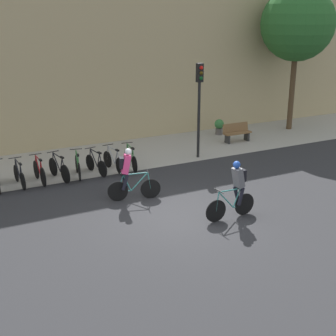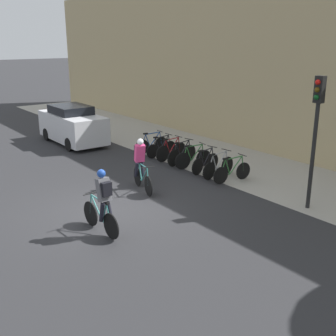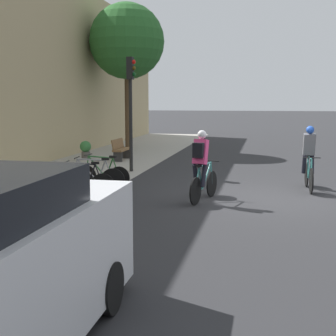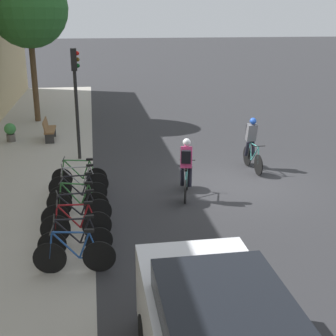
# 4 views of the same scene
# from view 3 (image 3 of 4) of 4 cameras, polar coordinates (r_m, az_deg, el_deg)

# --- Properties ---
(ground) EXTENTS (200.00, 200.00, 0.00)m
(ground) POSITION_cam_3_polar(r_m,az_deg,el_deg) (12.41, 13.20, -3.56)
(ground) COLOR #2B2B2D
(kerb_strip) EXTENTS (44.00, 4.50, 0.01)m
(kerb_strip) POSITION_cam_3_polar(r_m,az_deg,el_deg) (13.97, -15.70, -2.32)
(kerb_strip) COLOR #A39E93
(kerb_strip) RESTS_ON ground
(cyclist_pink) EXTENTS (1.72, 0.60, 1.78)m
(cyclist_pink) POSITION_cam_3_polar(r_m,az_deg,el_deg) (11.46, 4.11, 0.46)
(cyclist_pink) COLOR black
(cyclist_pink) RESTS_ON ground
(cyclist_grey) EXTENTS (1.75, 0.46, 1.79)m
(cyclist_grey) POSITION_cam_3_polar(r_m,az_deg,el_deg) (13.72, 16.81, 1.42)
(cyclist_grey) COLOR black
(cyclist_grey) RESTS_ON ground
(parked_bike_0) EXTENTS (0.46, 1.68, 0.98)m
(parked_bike_0) POSITION_cam_3_polar(r_m,az_deg,el_deg) (9.09, -18.80, -5.50)
(parked_bike_0) COLOR black
(parked_bike_0) RESTS_ON ground
(parked_bike_1) EXTENTS (0.46, 1.62, 0.95)m
(parked_bike_1) POSITION_cam_3_polar(r_m,az_deg,el_deg) (9.70, -16.63, -4.67)
(parked_bike_1) COLOR black
(parked_bike_1) RESTS_ON ground
(parked_bike_2) EXTENTS (0.46, 1.65, 0.98)m
(parked_bike_2) POSITION_cam_3_polar(r_m,az_deg,el_deg) (10.31, -14.75, -3.70)
(parked_bike_2) COLOR black
(parked_bike_2) RESTS_ON ground
(parked_bike_3) EXTENTS (0.48, 1.73, 0.98)m
(parked_bike_3) POSITION_cam_3_polar(r_m,az_deg,el_deg) (10.95, -13.07, -2.95)
(parked_bike_3) COLOR black
(parked_bike_3) RESTS_ON ground
(parked_bike_4) EXTENTS (0.47, 1.63, 0.97)m
(parked_bike_4) POSITION_cam_3_polar(r_m,az_deg,el_deg) (11.59, -11.59, -2.32)
(parked_bike_4) COLOR black
(parked_bike_4) RESTS_ON ground
(parked_bike_5) EXTENTS (0.46, 1.60, 0.95)m
(parked_bike_5) POSITION_cam_3_polar(r_m,az_deg,el_deg) (12.24, -10.25, -1.79)
(parked_bike_5) COLOR black
(parked_bike_5) RESTS_ON ground
(parked_bike_6) EXTENTS (0.46, 1.72, 0.97)m
(parked_bike_6) POSITION_cam_3_polar(r_m,az_deg,el_deg) (12.90, -9.05, -1.19)
(parked_bike_6) COLOR black
(parked_bike_6) RESTS_ON ground
(parked_bike_7) EXTENTS (0.46, 1.67, 0.95)m
(parked_bike_7) POSITION_cam_3_polar(r_m,az_deg,el_deg) (13.56, -7.98, -0.75)
(parked_bike_7) COLOR black
(parked_bike_7) RESTS_ON ground
(traffic_light_pole) EXTENTS (0.26, 0.30, 3.96)m
(traffic_light_pole) POSITION_cam_3_polar(r_m,az_deg,el_deg) (16.41, -4.57, 9.05)
(traffic_light_pole) COLOR black
(traffic_light_pole) RESTS_ON ground
(bench) EXTENTS (1.41, 0.44, 0.89)m
(bench) POSITION_cam_3_polar(r_m,az_deg,el_deg) (19.69, -5.79, 2.29)
(bench) COLOR brown
(bench) RESTS_ON ground
(street_tree_0) EXTENTS (3.69, 3.69, 7.21)m
(street_tree_0) POSITION_cam_3_polar(r_m,az_deg,el_deg) (23.84, -5.04, 15.11)
(street_tree_0) COLOR #4C3823
(street_tree_0) RESTS_ON ground
(potted_plant) EXTENTS (0.48, 0.48, 0.78)m
(potted_plant) POSITION_cam_3_polar(r_m,az_deg,el_deg) (20.25, -10.02, 2.31)
(potted_plant) COLOR #56514C
(potted_plant) RESTS_ON ground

